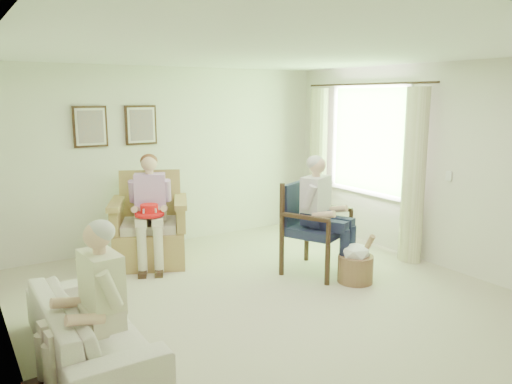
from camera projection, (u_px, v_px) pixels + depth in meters
floor at (276, 304)px, 5.33m from camera, size 5.50×5.50×0.00m
back_wall at (171, 157)px, 7.37m from camera, size 5.00×0.04×2.60m
left_wall at (5, 214)px, 3.77m from camera, size 0.04×5.50×2.60m
right_wall at (437, 166)px, 6.39m from camera, size 0.04×5.50×2.60m
ceiling at (278, 52)px, 4.84m from camera, size 5.00×5.50×0.02m
window at (368, 137)px, 7.32m from camera, size 0.13×2.50×1.63m
curtain_left at (414, 176)px, 6.52m from camera, size 0.34×0.34×2.30m
curtain_right at (318, 160)px, 8.14m from camera, size 0.34×0.34×2.30m
framed_print_left at (90, 127)px, 6.64m from camera, size 0.45×0.05×0.55m
framed_print_right at (141, 125)px, 7.01m from camera, size 0.45×0.05×0.55m
wicker_armchair at (149, 234)px, 6.62m from camera, size 0.93×0.92×1.19m
wood_armchair at (312, 223)px, 6.27m from camera, size 0.73×0.68×1.12m
sofa at (91, 327)px, 4.18m from camera, size 1.88×0.73×0.55m
person_wicker at (152, 202)px, 6.40m from camera, size 0.40×0.62×1.42m
person_dark at (322, 206)px, 6.07m from camera, size 0.40×0.62×1.45m
person_sofa at (98, 294)px, 3.83m from camera, size 0.42×0.62×1.23m
red_hat at (149, 211)px, 6.21m from camera, size 0.36×0.36×0.14m
hatbox at (356, 263)px, 5.91m from camera, size 0.55×0.55×0.62m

